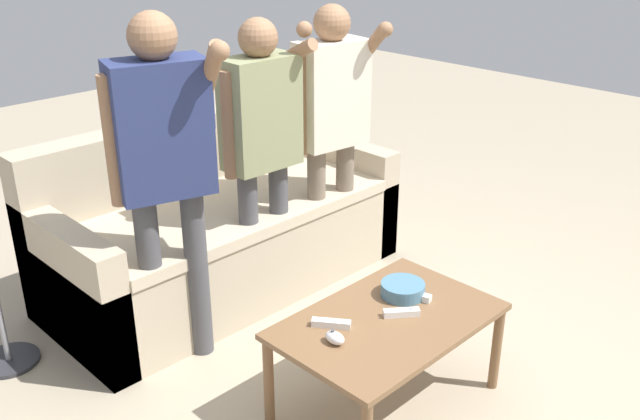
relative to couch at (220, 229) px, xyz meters
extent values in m
plane|color=tan|center=(-0.14, -1.37, -0.32)|extent=(12.00, 12.00, 0.00)
cube|color=#B7A88E|center=(0.00, -0.04, -0.09)|extent=(1.96, 0.89, 0.46)
cube|color=#C6B59A|center=(0.00, -0.11, 0.17)|extent=(1.68, 0.77, 0.06)
cube|color=#B7A88E|center=(0.00, 0.31, 0.36)|extent=(1.96, 0.18, 0.45)
cube|color=#B7A88E|center=(-0.91, -0.04, 0.01)|extent=(0.14, 0.89, 0.66)
cube|color=#B7A88E|center=(0.91, -0.04, 0.01)|extent=(0.14, 0.89, 0.66)
cube|color=brown|center=(-0.17, -1.37, 0.10)|extent=(0.93, 0.60, 0.03)
cylinder|color=brown|center=(0.26, -1.64, -0.12)|extent=(0.04, 0.04, 0.40)
cylinder|color=brown|center=(-0.60, -1.10, -0.12)|extent=(0.04, 0.04, 0.40)
cylinder|color=brown|center=(0.26, -1.10, -0.12)|extent=(0.04, 0.04, 0.40)
cylinder|color=teal|center=(0.01, -1.29, 0.14)|extent=(0.19, 0.19, 0.06)
ellipsoid|color=white|center=(-0.46, -1.34, 0.13)|extent=(0.06, 0.09, 0.05)
cylinder|color=#4C4C51|center=(-0.46, -1.32, 0.16)|extent=(0.02, 0.02, 0.01)
cylinder|color=#2D2D33|center=(-1.21, 0.08, -0.31)|extent=(0.28, 0.28, 0.02)
cylinder|color=#47474C|center=(-0.70, -0.42, 0.10)|extent=(0.11, 0.11, 0.85)
cylinder|color=#47474C|center=(-0.50, -0.49, 0.10)|extent=(0.11, 0.11, 0.85)
cube|color=navy|center=(-0.60, -0.46, 0.82)|extent=(0.45, 0.32, 0.58)
sphere|color=#936B4C|center=(-0.60, -0.46, 1.20)|extent=(0.20, 0.20, 0.20)
cylinder|color=#936B4C|center=(-0.79, -0.40, 0.79)|extent=(0.07, 0.07, 0.55)
cylinder|color=navy|center=(-0.41, -0.51, 0.93)|extent=(0.07, 0.07, 0.27)
cylinder|color=#936B4C|center=(-0.44, -0.62, 1.07)|extent=(0.13, 0.24, 0.25)
sphere|color=#936B4C|center=(-0.47, -0.72, 1.16)|extent=(0.08, 0.08, 0.08)
cylinder|color=#47474C|center=(-0.09, -0.38, 0.08)|extent=(0.10, 0.10, 0.80)
cylinder|color=#47474C|center=(0.11, -0.38, 0.08)|extent=(0.10, 0.10, 0.80)
cube|color=gray|center=(0.01, -0.38, 0.75)|extent=(0.38, 0.21, 0.55)
sphere|color=#936B4C|center=(0.01, -0.38, 1.11)|extent=(0.19, 0.19, 0.19)
cylinder|color=#936B4C|center=(-0.18, -0.38, 0.72)|extent=(0.07, 0.07, 0.52)
cylinder|color=gray|center=(0.20, -0.39, 0.85)|extent=(0.07, 0.07, 0.26)
cylinder|color=#936B4C|center=(0.20, -0.44, 1.02)|extent=(0.07, 0.26, 0.17)
sphere|color=#936B4C|center=(0.19, -0.50, 1.14)|extent=(0.08, 0.08, 0.08)
cylinder|color=#756656|center=(0.38, -0.39, 0.08)|extent=(0.10, 0.10, 0.80)
cylinder|color=#756656|center=(0.58, -0.41, 0.08)|extent=(0.10, 0.10, 0.80)
cube|color=beige|center=(0.48, -0.40, 0.76)|extent=(0.40, 0.25, 0.55)
sphere|color=#936B4C|center=(0.48, -0.40, 1.12)|extent=(0.19, 0.19, 0.19)
cylinder|color=#936B4C|center=(0.29, -0.38, 0.74)|extent=(0.07, 0.07, 0.52)
cylinder|color=beige|center=(0.67, -0.42, 0.87)|extent=(0.07, 0.07, 0.26)
cylinder|color=#936B4C|center=(0.66, -0.52, 1.01)|extent=(0.09, 0.23, 0.23)
sphere|color=#936B4C|center=(0.64, -0.61, 1.10)|extent=(0.08, 0.08, 0.08)
cube|color=white|center=(-0.38, -1.25, 0.12)|extent=(0.12, 0.15, 0.03)
cylinder|color=silver|center=(-0.40, -1.22, 0.14)|extent=(0.01, 0.01, 0.00)
cube|color=silver|center=(-0.36, -1.28, 0.14)|extent=(0.02, 0.02, 0.00)
cube|color=white|center=(-0.12, -1.39, 0.12)|extent=(0.14, 0.12, 0.03)
cylinder|color=silver|center=(-0.14, -1.38, 0.14)|extent=(0.01, 0.01, 0.00)
cube|color=silver|center=(-0.08, -1.42, 0.14)|extent=(0.02, 0.02, 0.00)
cube|color=white|center=(0.03, -1.34, 0.12)|extent=(0.07, 0.17, 0.03)
cylinder|color=silver|center=(0.03, -1.31, 0.14)|extent=(0.01, 0.01, 0.00)
cube|color=silver|center=(0.04, -1.38, 0.14)|extent=(0.02, 0.02, 0.00)
camera|label=1|loc=(-2.12, -2.93, 1.68)|focal=39.60mm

